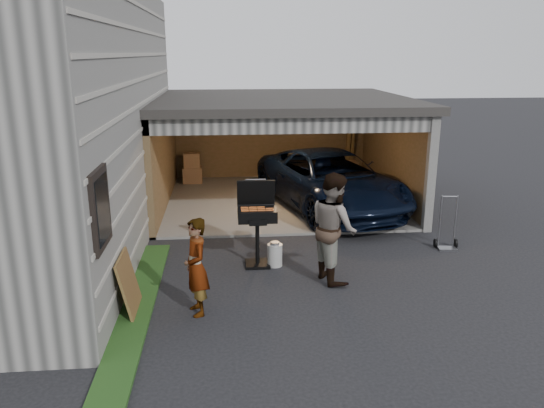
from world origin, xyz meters
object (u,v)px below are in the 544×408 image
at_px(woman, 196,267).
at_px(propane_tank, 275,255).
at_px(man, 334,227).
at_px(bbq_grill, 257,217).
at_px(hand_truck, 447,238).
at_px(plywood_panel, 129,285).
at_px(minivan, 330,183).

distance_m(woman, propane_tank, 2.40).
relative_size(woman, man, 0.79).
relative_size(man, bbq_grill, 1.21).
distance_m(woman, bbq_grill, 2.22).
xyz_separation_m(woman, man, (2.42, 1.14, 0.21)).
height_order(man, bbq_grill, man).
relative_size(man, hand_truck, 1.73).
bearing_deg(man, propane_tank, 40.02).
bearing_deg(bbq_grill, man, -30.80).
height_order(bbq_grill, hand_truck, bbq_grill).
distance_m(plywood_panel, hand_truck, 6.69).
bearing_deg(hand_truck, minivan, 128.73).
bearing_deg(plywood_panel, bbq_grill, 40.25).
bearing_deg(propane_tank, plywood_panel, -145.06).
height_order(man, plywood_panel, man).
xyz_separation_m(propane_tank, hand_truck, (3.75, 0.62, 0.00)).
xyz_separation_m(minivan, plywood_panel, (-4.31, -5.42, -0.26)).
height_order(minivan, man, man).
xyz_separation_m(woman, hand_truck, (5.17, 2.47, -0.57)).
bearing_deg(plywood_panel, propane_tank, 34.94).
height_order(propane_tank, hand_truck, hand_truck).
distance_m(minivan, plywood_panel, 6.93).
relative_size(bbq_grill, plywood_panel, 1.68).
bearing_deg(minivan, plywood_panel, -143.63).
height_order(minivan, plywood_panel, minivan).
distance_m(minivan, propane_tank, 4.13).
distance_m(man, hand_truck, 3.16).
height_order(minivan, bbq_grill, bbq_grill).
height_order(minivan, propane_tank, minivan).
bearing_deg(propane_tank, bbq_grill, 166.00).
bearing_deg(woman, hand_truck, 97.60).
distance_m(bbq_grill, hand_truck, 4.19).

